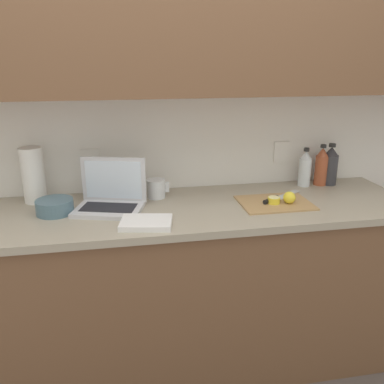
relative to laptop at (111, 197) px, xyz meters
name	(u,v)px	position (x,y,z in m)	size (l,w,h in m)	color
ground_plane	(167,361)	(0.24, -0.05, -0.96)	(12.00, 12.00, 0.00)	#564C47
wall_back	(154,65)	(0.24, 0.19, 0.60)	(5.20, 0.38, 2.60)	white
counter_unit	(161,289)	(0.22, -0.05, -0.50)	(2.51, 0.63, 0.90)	brown
laptop	(111,197)	(0.00, 0.00, 0.00)	(0.36, 0.30, 0.24)	silver
cutting_board	(275,203)	(0.80, -0.08, -0.05)	(0.35, 0.27, 0.01)	tan
knife	(276,198)	(0.82, -0.05, -0.04)	(0.27, 0.20, 0.02)	silver
lemon_half_cut	(274,200)	(0.79, -0.10, -0.03)	(0.06, 0.06, 0.03)	yellow
lemon_whole_beside	(289,198)	(0.86, -0.11, -0.02)	(0.06, 0.06, 0.06)	yellow
bottle_green_soda	(305,169)	(1.07, 0.17, 0.04)	(0.07, 0.07, 0.22)	silver
bottle_oil_tall	(321,167)	(1.17, 0.17, 0.05)	(0.07, 0.07, 0.23)	#A34C2D
bottle_water_clear	(330,166)	(1.23, 0.17, 0.05)	(0.08, 0.08, 0.24)	#333338
measuring_cup	(156,189)	(0.23, 0.12, -0.01)	(0.12, 0.10, 0.10)	silver
bowl_white	(55,207)	(-0.26, -0.02, -0.02)	(0.17, 0.17, 0.07)	slate
paper_towel_roll	(33,175)	(-0.37, 0.17, 0.08)	(0.11, 0.11, 0.28)	white
dish_towel	(146,223)	(0.15, -0.24, -0.05)	(0.22, 0.16, 0.02)	white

